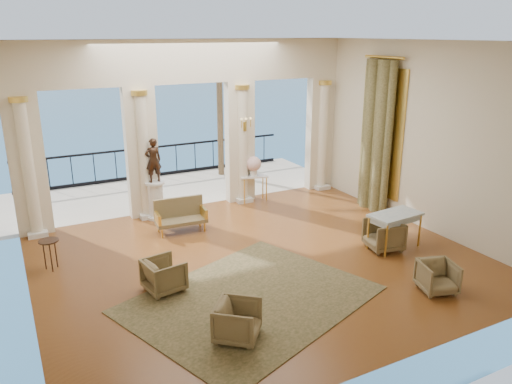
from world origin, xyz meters
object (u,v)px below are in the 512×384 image
armchair_a (238,319)px  armchair_d (164,273)px  game_table (395,217)px  pedestal (156,201)px  statue (153,160)px  console_table (254,180)px  armchair_c (384,234)px  side_table (49,244)px  armchair_b (438,276)px  settee (180,215)px

armchair_a → armchair_d: armchair_d is taller
armchair_d → game_table: game_table is taller
pedestal → statue: size_ratio=0.87×
game_table → console_table: 4.54m
armchair_a → armchair_c: (4.38, 1.59, 0.03)m
statue → console_table: bearing=179.7°
armchair_a → console_table: console_table is taller
armchair_a → pedestal: size_ratio=0.70×
armchair_d → pedestal: size_ratio=0.71×
armchair_a → game_table: game_table is taller
armchair_c → side_table: bearing=-97.0°
side_table → armchair_b: bearing=-34.4°
side_table → armchair_a: bearing=-59.4°
armchair_c → armchair_b: bearing=0.7°
settee → armchair_c: bearing=-36.0°
settee → console_table: (2.62, 1.16, 0.23)m
armchair_d → pedestal: (1.00, 3.82, 0.13)m
settee → armchair_d: bearing=-110.3°
armchair_a → statue: (0.45, 5.87, 1.21)m
armchair_d → settee: bearing=-34.2°
settee → console_table: size_ratio=1.48×
armchair_a → settee: 4.81m
pedestal → side_table: 3.38m
statue → side_table: 3.52m
pedestal → side_table: size_ratio=1.53×
armchair_b → statue: (-3.53, 6.22, 1.23)m
settee → side_table: size_ratio=1.94×
armchair_c → settee: bearing=-118.4°
armchair_b → settee: size_ratio=0.52×
settee → game_table: size_ratio=1.02×
armchair_c → statue: (-3.93, 4.27, 1.19)m
armchair_b → side_table: bearing=163.1°
pedestal → side_table: (-2.79, -1.90, 0.08)m
armchair_a → statue: 6.01m
armchair_c → game_table: bearing=97.4°
game_table → armchair_b: bearing=-114.8°
armchair_b → armchair_d: armchair_d is taller
statue → console_table: statue is taller
pedestal → console_table: pedestal is taller
settee → game_table: 5.08m
armchair_c → console_table: size_ratio=0.88×
settee → statue: (-0.27, 1.11, 1.16)m
armchair_b → console_table: console_table is taller
armchair_d → armchair_b: bearing=-127.1°
armchair_a → side_table: 4.61m
armchair_c → armchair_d: size_ratio=1.07×
console_table → side_table: bearing=-145.1°
armchair_a → console_table: 6.80m
settee → pedestal: size_ratio=1.27×
game_table → side_table: (-7.00, 2.40, -0.17)m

